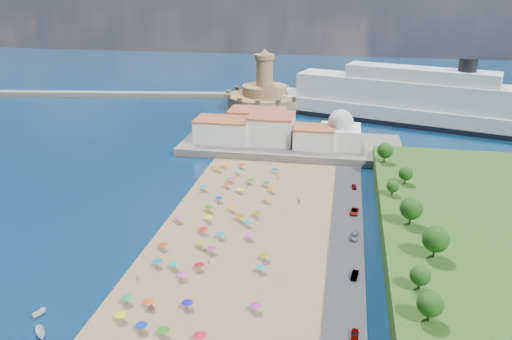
# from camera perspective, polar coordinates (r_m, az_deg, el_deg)

# --- Properties ---
(ground) EXTENTS (700.00, 700.00, 0.00)m
(ground) POSITION_cam_1_polar(r_m,az_deg,el_deg) (144.19, -3.37, -6.37)
(ground) COLOR #071938
(ground) RESTS_ON ground
(terrace) EXTENTS (90.00, 36.00, 3.00)m
(terrace) POSITION_cam_1_polar(r_m,az_deg,el_deg) (208.69, 3.99, 2.86)
(terrace) COLOR #59544C
(terrace) RESTS_ON ground
(jetty) EXTENTS (18.00, 70.00, 2.40)m
(jetty) POSITION_cam_1_polar(r_m,az_deg,el_deg) (245.05, -0.20, 5.58)
(jetty) COLOR #59544C
(jetty) RESTS_ON ground
(breakwater) EXTENTS (199.03, 34.77, 2.60)m
(breakwater) POSITION_cam_1_polar(r_m,az_deg,el_deg) (317.89, -16.47, 8.32)
(breakwater) COLOR #59544C
(breakwater) RESTS_ON ground
(waterfront_buildings) EXTENTS (57.00, 29.00, 11.00)m
(waterfront_buildings) POSITION_cam_1_polar(r_m,az_deg,el_deg) (209.16, 0.50, 4.78)
(waterfront_buildings) COLOR silver
(waterfront_buildings) RESTS_ON terrace
(domed_building) EXTENTS (16.00, 16.00, 15.00)m
(domed_building) POSITION_cam_1_polar(r_m,az_deg,el_deg) (203.49, 9.60, 4.34)
(domed_building) COLOR silver
(domed_building) RESTS_ON terrace
(fortress) EXTENTS (40.00, 40.00, 32.40)m
(fortress) POSITION_cam_1_polar(r_m,az_deg,el_deg) (272.41, 0.97, 8.33)
(fortress) COLOR #A68253
(fortress) RESTS_ON ground
(cruise_ship) EXTENTS (151.11, 66.26, 33.06)m
(cruise_ship) POSITION_cam_1_polar(r_m,az_deg,el_deg) (255.87, 17.99, 7.20)
(cruise_ship) COLOR black
(cruise_ship) RESTS_ON ground
(beach_parasols) EXTENTS (31.80, 113.24, 2.20)m
(beach_parasols) POSITION_cam_1_polar(r_m,az_deg,el_deg) (134.15, -5.05, -7.60)
(beach_parasols) COLOR gray
(beach_parasols) RESTS_ON beach
(beachgoers) EXTENTS (36.29, 97.25, 1.81)m
(beachgoers) POSITION_cam_1_polar(r_m,az_deg,el_deg) (146.50, -3.75, -5.42)
(beachgoers) COLOR tan
(beachgoers) RESTS_ON beach
(moored_boats) EXTENTS (7.28, 9.88, 1.69)m
(moored_boats) POSITION_cam_1_polar(r_m,az_deg,el_deg) (113.78, -23.44, -16.07)
(moored_boats) COLOR white
(moored_boats) RESTS_ON ground
(parked_cars) EXTENTS (2.89, 79.59, 1.40)m
(parked_cars) POSITION_cam_1_polar(r_m,az_deg,el_deg) (138.98, 11.18, -7.24)
(parked_cars) COLOR gray
(parked_cars) RESTS_ON promenade
(hillside_trees) EXTENTS (16.47, 112.16, 7.90)m
(hillside_trees) POSITION_cam_1_polar(r_m,az_deg,el_deg) (129.62, 17.22, -5.62)
(hillside_trees) COLOR #382314
(hillside_trees) RESTS_ON hillside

